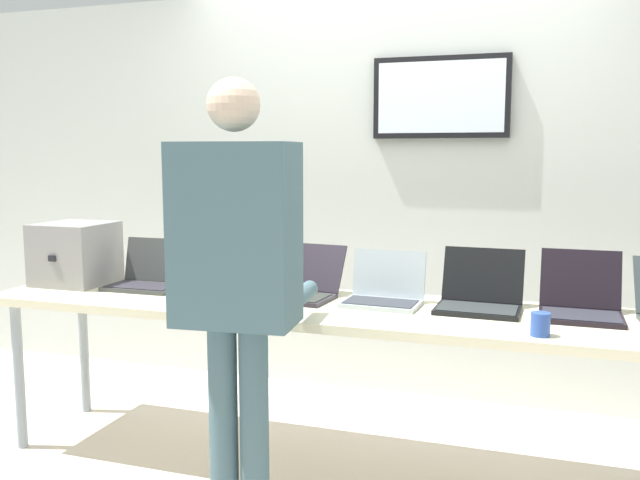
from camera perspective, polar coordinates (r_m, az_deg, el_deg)
ground at (r=3.32m, az=1.39°, el=-19.17°), size 8.00×8.00×0.04m
back_wall at (r=4.07m, az=6.15°, el=4.01°), size 8.00×0.11×2.43m
workbench at (r=3.06m, az=1.43°, el=-6.42°), size 3.34×0.70×0.78m
equipment_box at (r=3.75m, az=-19.93°, el=-1.07°), size 0.35×0.36×0.32m
laptop_station_0 at (r=3.54m, az=-14.27°, el=-3.01°), size 0.37×0.29×0.24m
laptop_station_1 at (r=3.36m, az=-7.87°, el=-3.43°), size 0.40×0.31×0.23m
laptop_station_2 at (r=3.21m, az=-1.43°, el=-3.89°), size 0.35×0.39×0.23m
laptop_station_3 at (r=3.08m, az=5.43°, el=-4.38°), size 0.35×0.28×0.24m
laptop_station_4 at (r=3.04m, az=13.33°, el=-4.63°), size 0.37×0.35×0.25m
laptop_station_5 at (r=3.05m, az=21.13°, el=-4.89°), size 0.33×0.36×0.26m
person at (r=2.50m, az=-7.01°, el=-2.24°), size 0.47×0.61×1.73m
coffee_mug at (r=2.67m, az=18.10°, el=-6.78°), size 0.07×0.07×0.09m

